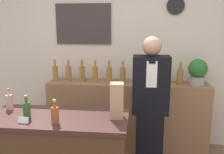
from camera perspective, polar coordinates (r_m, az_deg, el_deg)
back_wall at (r=3.63m, az=1.36°, el=5.71°), size 5.20×0.09×2.70m
back_shelf at (r=3.58m, az=3.48°, el=-8.85°), size 2.20×0.38×0.96m
shopkeeper at (r=2.93m, az=8.68°, el=-6.94°), size 0.41×0.26×1.63m
potted_plant at (r=3.45m, az=18.98°, el=1.27°), size 0.25×0.25×0.35m
paper_bag at (r=2.24m, az=1.11°, el=-5.44°), size 0.12×0.12×0.32m
price_card_right at (r=2.29m, az=-19.61°, el=-9.27°), size 0.09×0.02×0.06m
counter_bottle_0 at (r=2.69m, az=-22.42°, el=-5.18°), size 0.07×0.07×0.21m
counter_bottle_1 at (r=2.39m, az=-18.91°, el=-7.06°), size 0.07×0.07×0.21m
counter_bottle_2 at (r=2.19m, az=-12.90°, el=-8.39°), size 0.07×0.07×0.21m
shelf_bottle_0 at (r=3.61m, az=-12.83°, el=0.94°), size 0.08×0.08×0.31m
shelf_bottle_1 at (r=3.55m, az=-9.89°, el=0.90°), size 0.08×0.08×0.31m
shelf_bottle_2 at (r=3.51m, az=-6.86°, el=0.87°), size 0.08×0.08×0.31m
shelf_bottle_3 at (r=3.46m, az=-3.86°, el=0.74°), size 0.08×0.08×0.31m
shelf_bottle_4 at (r=3.45m, az=-0.67°, el=0.75°), size 0.08×0.08×0.31m
shelf_bottle_5 at (r=3.41m, az=2.47°, el=0.61°), size 0.08×0.08×0.31m
shelf_bottle_6 at (r=3.41m, az=5.68°, el=0.56°), size 0.08×0.08×0.31m
shelf_bottle_7 at (r=3.42m, az=8.88°, el=0.51°), size 0.08×0.08×0.31m
shelf_bottle_8 at (r=3.41m, az=12.09°, el=0.36°), size 0.08×0.08×0.31m
shelf_bottle_9 at (r=3.44m, az=15.26°, el=0.28°), size 0.08×0.08×0.31m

